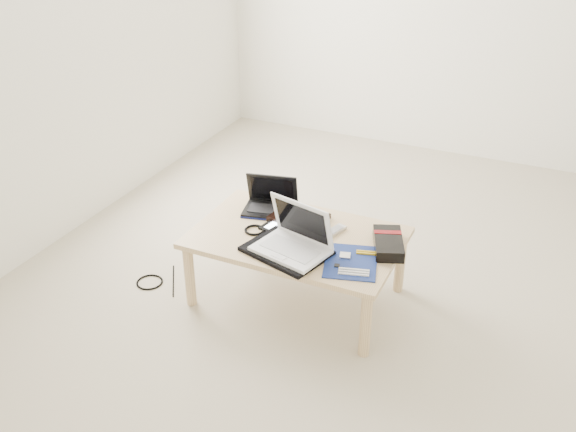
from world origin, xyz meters
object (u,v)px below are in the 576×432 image
at_px(white_laptop, 294,240).
at_px(gpu_box, 388,243).
at_px(netbook, 271,203).
at_px(coffee_table, 297,243).

height_order(white_laptop, gpu_box, white_laptop).
bearing_deg(netbook, white_laptop, -49.09).
xyz_separation_m(coffee_table, white_laptop, (0.06, -0.16, 0.12)).
relative_size(netbook, white_laptop, 0.81).
height_order(coffee_table, netbook, netbook).
distance_m(coffee_table, gpu_box, 0.49).
bearing_deg(coffee_table, white_laptop, -70.44).
height_order(coffee_table, white_laptop, white_laptop).
xyz_separation_m(netbook, gpu_box, (0.73, -0.12, -0.01)).
bearing_deg(netbook, gpu_box, -9.35).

